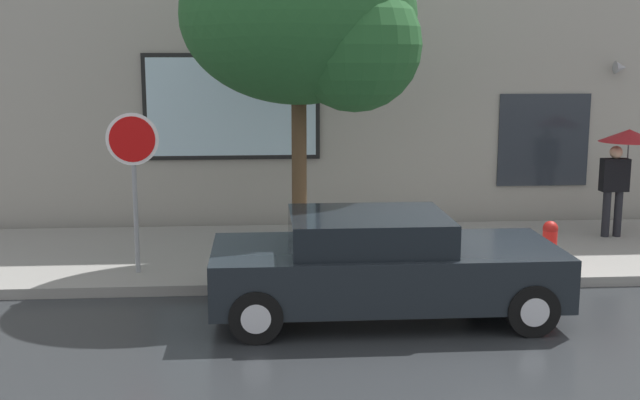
{
  "coord_description": "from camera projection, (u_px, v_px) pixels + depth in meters",
  "views": [
    {
      "loc": [
        -2.53,
        -9.85,
        3.32
      ],
      "look_at": [
        -1.67,
        1.8,
        1.2
      ],
      "focal_mm": 44.7,
      "sensor_mm": 36.0,
      "label": 1
    }
  ],
  "objects": [
    {
      "name": "pedestrian_with_umbrella",
      "position": [
        625.0,
        151.0,
        13.92
      ],
      "size": [
        1.04,
        1.04,
        1.91
      ],
      "color": "black",
      "rests_on": "sidewalk"
    },
    {
      "name": "ground_plane",
      "position": [
        457.0,
        313.0,
        10.44
      ],
      "size": [
        60.0,
        60.0,
        0.0
      ],
      "primitive_type": "plane",
      "color": "#282B2D"
    },
    {
      "name": "parked_car",
      "position": [
        382.0,
        265.0,
        10.2
      ],
      "size": [
        4.4,
        1.95,
        1.34
      ],
      "color": "black",
      "rests_on": "ground"
    },
    {
      "name": "building_facade",
      "position": [
        391.0,
        47.0,
        15.22
      ],
      "size": [
        20.0,
        0.67,
        7.0
      ],
      "color": "#9E998E",
      "rests_on": "ground"
    },
    {
      "name": "fire_hydrant",
      "position": [
        550.0,
        245.0,
        12.07
      ],
      "size": [
        0.3,
        0.44,
        0.72
      ],
      "color": "red",
      "rests_on": "sidewalk"
    },
    {
      "name": "stop_sign",
      "position": [
        133.0,
        161.0,
        11.52
      ],
      "size": [
        0.76,
        0.1,
        2.37
      ],
      "color": "gray",
      "rests_on": "sidewalk"
    },
    {
      "name": "sidewalk",
      "position": [
        413.0,
        252.0,
        13.37
      ],
      "size": [
        20.0,
        4.0,
        0.15
      ],
      "primitive_type": "cube",
      "color": "gray",
      "rests_on": "ground"
    },
    {
      "name": "street_tree",
      "position": [
        310.0,
        22.0,
        11.88
      ],
      "size": [
        3.58,
        3.04,
        5.12
      ],
      "color": "#4C3823",
      "rests_on": "sidewalk"
    }
  ]
}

